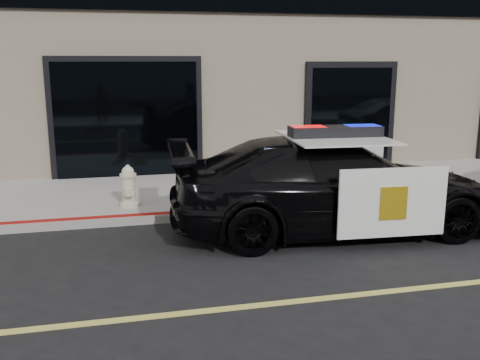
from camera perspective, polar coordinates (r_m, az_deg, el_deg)
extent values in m
plane|color=black|center=(6.33, -0.19, -13.47)|extent=(120.00, 120.00, 0.00)
cube|color=gray|center=(11.19, -6.27, -1.41)|extent=(60.00, 3.50, 0.15)
imported|color=black|center=(8.91, 9.91, -0.53)|extent=(2.86, 5.65, 1.56)
cube|color=white|center=(8.11, 15.98, -2.35)|extent=(1.66, 0.14, 1.04)
cube|color=white|center=(10.11, 10.59, 0.87)|extent=(1.66, 0.14, 1.04)
cube|color=white|center=(8.76, 10.11, 4.51)|extent=(1.67, 1.97, 0.03)
cube|color=gold|center=(8.08, 16.08, -2.40)|extent=(0.42, 0.04, 0.49)
cube|color=black|center=(8.75, 10.13, 5.10)|extent=(1.52, 0.48, 0.18)
cube|color=red|center=(8.61, 7.27, 5.16)|extent=(0.54, 0.37, 0.17)
cube|color=#0C19CC|center=(8.91, 12.90, 5.20)|extent=(0.54, 0.37, 0.17)
cylinder|color=beige|center=(10.09, -11.72, -2.51)|extent=(0.35, 0.35, 0.08)
cylinder|color=beige|center=(10.02, -11.79, -0.96)|extent=(0.25, 0.25, 0.49)
cylinder|color=beige|center=(9.96, -11.86, 0.50)|extent=(0.30, 0.30, 0.06)
sphere|color=beige|center=(9.95, -11.87, 0.83)|extent=(0.22, 0.22, 0.22)
cylinder|color=beige|center=(9.93, -11.90, 1.38)|extent=(0.07, 0.07, 0.07)
cylinder|color=beige|center=(10.16, -11.84, -0.37)|extent=(0.13, 0.12, 0.13)
cylinder|color=beige|center=(9.84, -11.78, -0.80)|extent=(0.13, 0.12, 0.13)
cylinder|color=beige|center=(9.83, -11.76, -1.22)|extent=(0.16, 0.14, 0.16)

